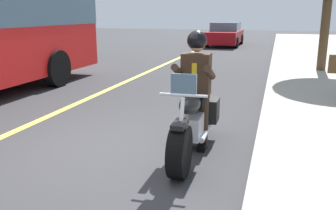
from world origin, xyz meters
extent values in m
plane|color=#333335|center=(0.00, 0.00, 0.00)|extent=(80.00, 80.00, 0.00)
cylinder|color=black|center=(0.47, 1.16, 0.33)|extent=(0.67, 0.22, 0.66)
cylinder|color=black|center=(-1.08, 1.11, 0.33)|extent=(0.67, 0.22, 0.66)
cube|color=silver|center=(-0.33, 1.13, 0.42)|extent=(0.57, 0.30, 0.32)
ellipsoid|color=black|center=(-0.13, 1.14, 0.78)|extent=(0.57, 0.30, 0.24)
cube|color=black|center=(-0.68, 1.12, 0.74)|extent=(0.71, 0.30, 0.12)
cube|color=black|center=(-1.04, 1.33, 0.48)|extent=(0.40, 0.13, 0.36)
cube|color=black|center=(-1.02, 0.89, 0.48)|extent=(0.40, 0.13, 0.36)
cylinder|color=silver|center=(0.45, 1.16, 0.60)|extent=(0.35, 0.06, 0.76)
cylinder|color=silver|center=(0.29, 1.15, 1.00)|extent=(0.06, 0.60, 0.04)
cube|color=black|center=(0.47, 1.16, 0.68)|extent=(0.37, 0.17, 0.06)
cylinder|color=silver|center=(-0.63, 1.28, 0.26)|extent=(0.90, 0.11, 0.08)
cube|color=slate|center=(0.27, 1.15, 1.12)|extent=(0.05, 0.32, 0.28)
cylinder|color=black|center=(-0.58, 1.24, 0.42)|extent=(0.14, 0.14, 0.84)
cube|color=black|center=(-0.52, 1.25, 0.05)|extent=(0.26, 0.12, 0.10)
cylinder|color=black|center=(-0.57, 1.00, 0.42)|extent=(0.14, 0.14, 0.84)
cube|color=black|center=(-0.51, 1.01, 0.05)|extent=(0.26, 0.12, 0.10)
cube|color=black|center=(-0.58, 1.12, 1.12)|extent=(0.33, 0.41, 0.60)
cube|color=#B28C14|center=(-0.42, 1.13, 1.08)|extent=(0.03, 0.07, 0.44)
cylinder|color=black|center=(-0.41, 1.35, 1.18)|extent=(0.55, 0.12, 0.28)
cylinder|color=black|center=(-0.39, 0.91, 1.18)|extent=(0.55, 0.12, 0.28)
sphere|color=tan|center=(-0.58, 1.12, 1.55)|extent=(0.22, 0.22, 0.22)
sphere|color=black|center=(-0.58, 1.12, 1.60)|extent=(0.28, 0.28, 0.28)
cylinder|color=black|center=(-4.11, -3.54, 0.50)|extent=(1.00, 0.30, 1.00)
cube|color=maroon|center=(-18.35, -0.94, 0.55)|extent=(4.60, 1.80, 0.70)
cube|color=slate|center=(-18.55, -0.94, 1.10)|extent=(2.40, 1.60, 0.60)
cylinder|color=black|center=(-16.90, -0.09, 0.32)|extent=(0.64, 0.22, 0.64)
cylinder|color=black|center=(-16.90, -1.79, 0.32)|extent=(0.64, 0.22, 0.64)
cylinder|color=black|center=(-19.80, -0.09, 0.32)|extent=(0.64, 0.22, 0.64)
cylinder|color=black|center=(-19.80, -1.79, 0.32)|extent=(0.64, 0.22, 0.64)
cylinder|color=#4C3823|center=(-8.33, 3.62, 1.55)|extent=(0.28, 0.28, 2.81)
camera|label=1|loc=(4.53, 2.22, 1.98)|focal=39.09mm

